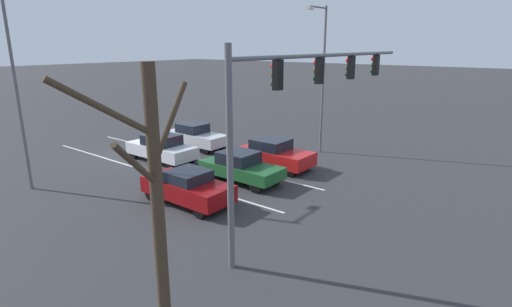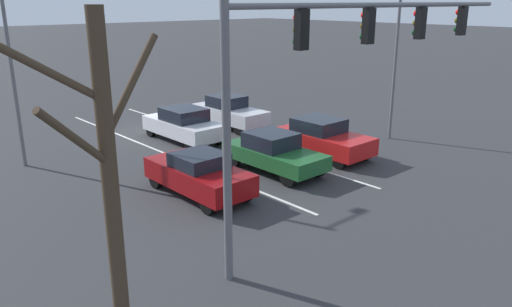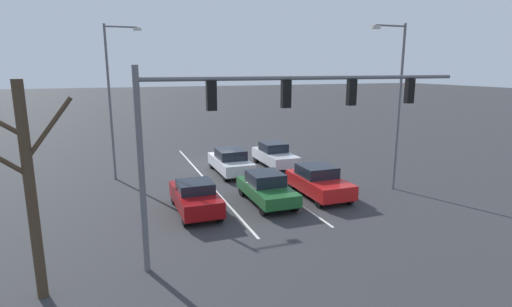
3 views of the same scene
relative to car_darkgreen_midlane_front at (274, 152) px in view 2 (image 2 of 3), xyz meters
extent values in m
plane|color=#333335|center=(0.21, -8.28, -0.77)|extent=(240.00, 240.00, 0.00)
cube|color=silver|center=(-1.47, -5.17, -0.77)|extent=(0.12, 18.23, 0.01)
cube|color=silver|center=(1.89, -5.17, -0.77)|extent=(0.12, 18.23, 0.01)
cube|color=#1E5928|center=(0.00, 0.05, -0.13)|extent=(1.82, 4.26, 0.57)
cube|color=black|center=(0.00, -0.14, 0.45)|extent=(1.60, 1.76, 0.60)
cube|color=red|center=(-0.64, -2.04, 0.01)|extent=(0.24, 0.06, 0.12)
cube|color=red|center=(0.64, -2.04, 0.01)|extent=(0.24, 0.06, 0.12)
cylinder|color=black|center=(-0.78, 1.57, -0.41)|extent=(0.22, 0.71, 0.71)
cylinder|color=black|center=(0.78, 1.57, -0.41)|extent=(0.22, 0.71, 0.71)
cylinder|color=black|center=(-0.78, -1.47, -0.41)|extent=(0.22, 0.71, 0.71)
cylinder|color=black|center=(0.78, -1.47, -0.41)|extent=(0.22, 0.71, 0.71)
cube|color=red|center=(-2.97, -0.01, -0.11)|extent=(1.95, 4.22, 0.72)
cube|color=black|center=(-2.97, -0.31, 0.53)|extent=(1.72, 1.87, 0.56)
cube|color=red|center=(-3.66, -2.08, 0.07)|extent=(0.24, 0.06, 0.12)
cube|color=red|center=(-2.29, -2.08, 0.07)|extent=(0.24, 0.06, 0.12)
cylinder|color=black|center=(-3.82, 1.54, -0.47)|extent=(0.22, 0.61, 0.61)
cylinder|color=black|center=(-2.13, 1.54, -0.47)|extent=(0.22, 0.61, 0.61)
cylinder|color=black|center=(-3.82, -1.56, -0.47)|extent=(0.22, 0.61, 0.61)
cylinder|color=black|center=(-2.13, -1.56, -0.47)|extent=(0.22, 0.61, 0.61)
cube|color=maroon|center=(3.59, 0.05, -0.10)|extent=(1.78, 4.19, 0.72)
cube|color=black|center=(3.59, 0.13, 0.49)|extent=(1.57, 1.60, 0.46)
cube|color=red|center=(2.97, -2.00, 0.08)|extent=(0.24, 0.06, 0.12)
cube|color=red|center=(4.22, -2.00, 0.08)|extent=(0.24, 0.06, 0.12)
cylinder|color=black|center=(2.83, 1.59, -0.46)|extent=(0.22, 0.62, 0.62)
cylinder|color=black|center=(4.35, 1.59, -0.46)|extent=(0.22, 0.62, 0.62)
cylinder|color=black|center=(2.83, -1.48, -0.46)|extent=(0.22, 0.62, 0.62)
cylinder|color=black|center=(4.35, -1.48, -0.46)|extent=(0.22, 0.62, 0.62)
cube|color=silver|center=(-3.29, -6.67, -0.09)|extent=(1.75, 4.42, 0.68)
cube|color=black|center=(-3.29, -6.96, 0.55)|extent=(1.54, 1.74, 0.59)
cube|color=red|center=(-3.90, -8.84, 0.08)|extent=(0.24, 0.06, 0.12)
cube|color=red|center=(-2.67, -8.84, 0.08)|extent=(0.24, 0.06, 0.12)
cylinder|color=black|center=(-4.03, -5.06, -0.43)|extent=(0.22, 0.69, 0.69)
cylinder|color=black|center=(-2.54, -5.06, -0.43)|extent=(0.22, 0.69, 0.69)
cylinder|color=black|center=(-4.03, -8.29, -0.43)|extent=(0.22, 0.69, 0.69)
cylinder|color=black|center=(-2.54, -8.29, -0.43)|extent=(0.22, 0.69, 0.69)
cube|color=silver|center=(0.05, -6.07, -0.13)|extent=(1.86, 4.45, 0.68)
cube|color=black|center=(0.05, -6.01, 0.51)|extent=(1.64, 1.96, 0.59)
cube|color=red|center=(-0.61, -8.25, 0.04)|extent=(0.24, 0.06, 0.12)
cube|color=red|center=(0.70, -8.25, 0.04)|extent=(0.24, 0.06, 0.12)
cylinder|color=black|center=(-0.75, -4.39, -0.47)|extent=(0.22, 0.61, 0.61)
cylinder|color=black|center=(0.85, -4.39, -0.47)|extent=(0.22, 0.61, 0.61)
cylinder|color=black|center=(-0.75, -7.74, -0.47)|extent=(0.22, 0.61, 0.61)
cylinder|color=black|center=(0.85, -7.74, -0.47)|extent=(0.22, 0.61, 0.61)
cylinder|color=slate|center=(6.24, 4.95, 2.58)|extent=(0.20, 0.20, 6.70)
cylinder|color=slate|center=(0.15, 4.95, 5.49)|extent=(12.19, 0.14, 0.14)
cube|color=black|center=(-4.02, 4.95, 4.94)|extent=(0.32, 0.22, 0.95)
sphere|color=red|center=(-4.02, 4.79, 5.23)|extent=(0.20, 0.20, 0.20)
sphere|color=#4C420C|center=(-4.02, 4.79, 4.94)|extent=(0.20, 0.20, 0.20)
sphere|color=#0A3814|center=(-4.02, 4.79, 4.66)|extent=(0.20, 0.20, 0.20)
cube|color=black|center=(-1.38, 4.95, 4.94)|extent=(0.32, 0.22, 0.95)
sphere|color=red|center=(-1.38, 4.79, 5.23)|extent=(0.20, 0.20, 0.20)
sphere|color=#4C420C|center=(-1.38, 4.79, 4.94)|extent=(0.20, 0.20, 0.20)
sphere|color=#0A3814|center=(-1.38, 4.79, 4.66)|extent=(0.20, 0.20, 0.20)
cube|color=black|center=(1.27, 4.95, 4.94)|extent=(0.32, 0.22, 0.95)
sphere|color=red|center=(1.27, 4.79, 5.23)|extent=(0.20, 0.20, 0.20)
sphere|color=#4C420C|center=(1.27, 4.79, 4.94)|extent=(0.20, 0.20, 0.20)
sphere|color=#0A3814|center=(1.27, 4.79, 4.66)|extent=(0.20, 0.20, 0.20)
cube|color=black|center=(3.92, 4.95, 4.94)|extent=(0.32, 0.22, 0.95)
sphere|color=red|center=(3.92, 4.79, 5.23)|extent=(0.20, 0.20, 0.20)
sphere|color=#4C420C|center=(3.92, 4.79, 4.94)|extent=(0.20, 0.20, 0.20)
sphere|color=#0A3814|center=(3.92, 4.79, 4.66)|extent=(0.20, 0.20, 0.20)
cylinder|color=slate|center=(6.97, -7.18, 3.74)|extent=(0.14, 0.14, 9.03)
cylinder|color=slate|center=(-7.50, 0.29, 3.65)|extent=(0.14, 0.14, 8.84)
cylinder|color=#423323|center=(9.28, 5.49, 2.39)|extent=(0.30, 0.30, 6.32)
cylinder|color=#423323|center=(10.23, 5.29, 4.68)|extent=(2.00, 0.56, 1.37)
cylinder|color=#423323|center=(9.89, 5.72, 3.53)|extent=(1.36, 0.62, 1.27)
cylinder|color=#423323|center=(8.67, 5.35, 4.20)|extent=(1.36, 0.44, 1.71)
camera|label=1|loc=(14.42, 12.35, 5.88)|focal=28.00mm
camera|label=2|loc=(12.84, 13.22, 5.61)|focal=35.00mm
camera|label=3|loc=(7.07, 17.64, 5.84)|focal=28.00mm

